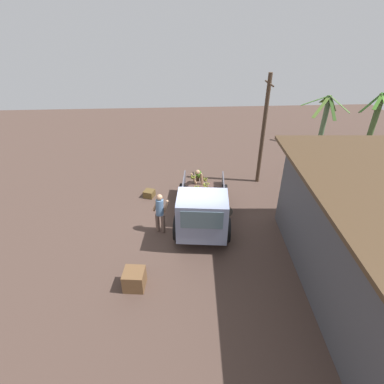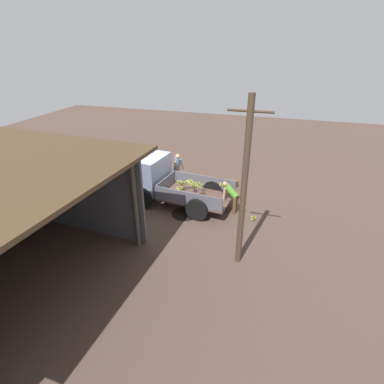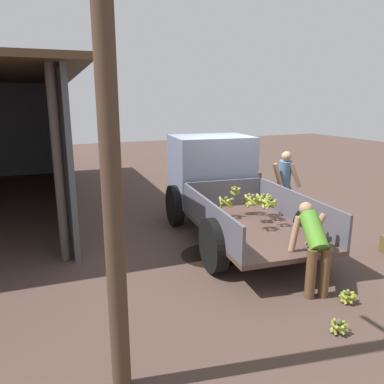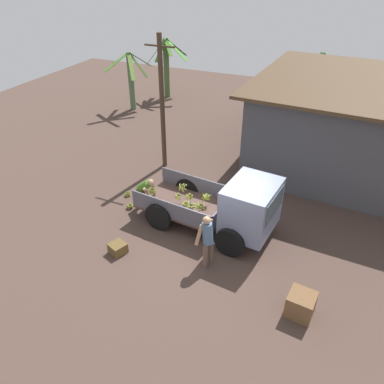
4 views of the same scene
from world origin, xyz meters
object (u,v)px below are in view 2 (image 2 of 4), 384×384
at_px(utility_pole, 244,186).
at_px(person_worker_loading, 231,195).
at_px(cargo_truck, 158,178).
at_px(wooden_crate_0, 232,184).
at_px(banana_bunch_on_ground_0, 243,208).
at_px(person_foreground_visitor, 177,168).
at_px(banana_bunch_on_ground_1, 253,218).
at_px(wooden_crate_1, 133,168).

relative_size(utility_pole, person_worker_loading, 4.07).
bearing_deg(cargo_truck, wooden_crate_0, -136.26).
xyz_separation_m(banana_bunch_on_ground_0, wooden_crate_0, (0.88, -2.12, 0.06)).
bearing_deg(banana_bunch_on_ground_0, wooden_crate_0, -67.54).
height_order(cargo_truck, person_foreground_visitor, cargo_truck).
xyz_separation_m(banana_bunch_on_ground_1, wooden_crate_1, (6.74, -2.89, 0.22)).
height_order(utility_pole, wooden_crate_1, utility_pole).
xyz_separation_m(person_worker_loading, wooden_crate_1, (5.74, -2.48, -0.44)).
bearing_deg(wooden_crate_0, cargo_truck, 37.23).
distance_m(cargo_truck, wooden_crate_0, 3.75).
distance_m(person_foreground_visitor, wooden_crate_0, 2.78).
distance_m(person_worker_loading, wooden_crate_1, 6.27).
relative_size(cargo_truck, utility_pole, 0.88).
xyz_separation_m(utility_pole, wooden_crate_0, (1.18, -5.42, -2.53)).
distance_m(banana_bunch_on_ground_1, wooden_crate_1, 7.33).
bearing_deg(wooden_crate_0, person_foreground_visitor, 13.40).
height_order(cargo_truck, wooden_crate_0, cargo_truck).
relative_size(wooden_crate_0, wooden_crate_1, 0.70).
bearing_deg(wooden_crate_0, banana_bunch_on_ground_1, 116.22).
distance_m(utility_pole, person_worker_loading, 3.71).
distance_m(person_foreground_visitor, wooden_crate_1, 2.93).
bearing_deg(banana_bunch_on_ground_1, person_worker_loading, -22.64).
height_order(wooden_crate_0, wooden_crate_1, wooden_crate_1).
distance_m(utility_pole, wooden_crate_0, 6.09).
distance_m(cargo_truck, utility_pole, 5.45).
bearing_deg(utility_pole, person_worker_loading, -75.19).
height_order(cargo_truck, person_worker_loading, cargo_truck).
bearing_deg(person_worker_loading, wooden_crate_1, -7.52).
bearing_deg(wooden_crate_0, banana_bunch_on_ground_0, 112.46).
xyz_separation_m(person_foreground_visitor, wooden_crate_1, (2.77, -0.74, -0.60)).
bearing_deg(utility_pole, wooden_crate_0, -77.71).
bearing_deg(wooden_crate_0, person_worker_loading, 98.94).
distance_m(person_foreground_visitor, banana_bunch_on_ground_1, 4.58).
bearing_deg(wooden_crate_1, wooden_crate_0, 178.70).
bearing_deg(person_foreground_visitor, banana_bunch_on_ground_1, -11.24).
height_order(utility_pole, wooden_crate_0, utility_pole).
distance_m(cargo_truck, banana_bunch_on_ground_1, 4.41).
relative_size(person_foreground_visitor, banana_bunch_on_ground_1, 6.89).
height_order(cargo_truck, banana_bunch_on_ground_1, cargo_truck).
distance_m(person_foreground_visitor, banana_bunch_on_ground_0, 3.87).
distance_m(utility_pole, banana_bunch_on_ground_1, 3.71).
relative_size(cargo_truck, person_worker_loading, 3.58).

